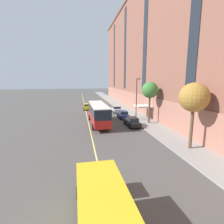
{
  "coord_description": "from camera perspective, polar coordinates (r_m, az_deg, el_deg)",
  "views": [
    {
      "loc": [
        -3.6,
        -28.72,
        7.76
      ],
      "look_at": [
        2.37,
        3.01,
        1.8
      ],
      "focal_mm": 28.0,
      "sensor_mm": 36.0,
      "label": 1
    }
  ],
  "objects": [
    {
      "name": "sidewalk",
      "position": [
        34.79,
        9.87,
        -2.46
      ],
      "size": [
        4.17,
        160.0,
        0.15
      ],
      "primitive_type": "cube",
      "color": "gray",
      "rests_on": "ground"
    },
    {
      "name": "taxi_cab",
      "position": [
        46.72,
        -8.16,
        1.76
      ],
      "size": [
        1.97,
        4.35,
        1.56
      ],
      "color": "yellow",
      "rests_on": "ground"
    },
    {
      "name": "box_truck",
      "position": [
        9.83,
        -3.88,
        -27.46
      ],
      "size": [
        2.47,
        7.17,
        3.02
      ],
      "color": "gold",
      "rests_on": "ground"
    },
    {
      "name": "street_tree_near_corner",
      "position": [
        20.82,
        25.19,
        4.21
      ],
      "size": [
        3.18,
        3.18,
        7.35
      ],
      "color": "brown",
      "rests_on": "sidewalk"
    },
    {
      "name": "parked_car_navy_1",
      "position": [
        35.69,
        3.65,
        -0.84
      ],
      "size": [
        1.93,
        4.4,
        1.56
      ],
      "color": "navy",
      "rests_on": "ground"
    },
    {
      "name": "city_bus",
      "position": [
        30.58,
        -4.47,
        -0.25
      ],
      "size": [
        2.99,
        11.18,
        3.61
      ],
      "color": "red",
      "rests_on": "ground"
    },
    {
      "name": "apartment_facade",
      "position": [
        35.86,
        25.67,
        21.6
      ],
      "size": [
        15.2,
        110.0,
        30.6
      ],
      "color": "brown",
      "rests_on": "ground"
    },
    {
      "name": "lane_centerline",
      "position": [
        32.69,
        -7.74,
        -3.36
      ],
      "size": [
        0.16,
        140.0,
        0.01
      ],
      "primitive_type": "cube",
      "color": "#E0D66B",
      "rests_on": "ground"
    },
    {
      "name": "street_lamp",
      "position": [
        32.9,
        8.11,
        5.4
      ],
      "size": [
        0.36,
        1.48,
        7.93
      ],
      "color": "#2D2D30",
      "rests_on": "sidewalk"
    },
    {
      "name": "ground_plane",
      "position": [
        29.97,
        -3.4,
        -4.57
      ],
      "size": [
        260.0,
        260.0,
        0.0
      ],
      "primitive_type": "plane",
      "color": "#4C4947"
    },
    {
      "name": "parked_car_silver_3",
      "position": [
        42.34,
        1.48,
        0.97
      ],
      "size": [
        2.05,
        4.47,
        1.56
      ],
      "color": "#B7B7BC",
      "rests_on": "ground"
    },
    {
      "name": "street_tree_mid_block",
      "position": [
        31.3,
        12.29,
        6.9
      ],
      "size": [
        2.84,
        2.84,
        7.3
      ],
      "color": "brown",
      "rests_on": "sidewalk"
    },
    {
      "name": "parked_car_black_2",
      "position": [
        29.75,
        6.6,
        -3.17
      ],
      "size": [
        1.98,
        4.66,
        1.56
      ],
      "color": "black",
      "rests_on": "ground"
    }
  ]
}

